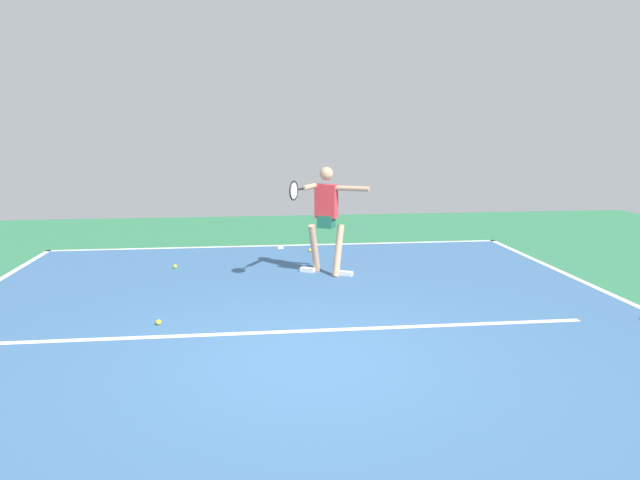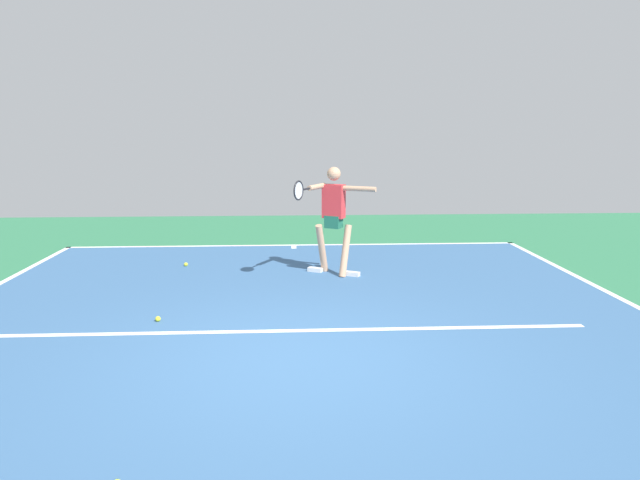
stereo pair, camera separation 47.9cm
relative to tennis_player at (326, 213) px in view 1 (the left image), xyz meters
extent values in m
plane|color=#2D754C|center=(0.61, 3.53, -1.00)|extent=(20.41, 20.41, 0.00)
cube|color=#38608E|center=(0.61, 3.53, -0.99)|extent=(9.09, 12.09, 0.00)
cube|color=white|center=(0.61, -2.47, -0.99)|extent=(9.09, 0.10, 0.01)
cube|color=white|center=(0.61, 2.66, -0.99)|extent=(6.82, 0.10, 0.01)
cube|color=white|center=(0.61, -2.27, -0.99)|extent=(0.10, 0.30, 0.01)
cylinder|color=tan|center=(-0.19, 0.06, -0.60)|extent=(0.26, 0.36, 0.83)
cube|color=white|center=(-0.30, 0.12, -0.96)|extent=(0.26, 0.20, 0.07)
cylinder|color=tan|center=(0.17, -0.13, -0.60)|extent=(0.26, 0.36, 0.83)
cube|color=white|center=(0.28, -0.19, -0.96)|extent=(0.26, 0.20, 0.07)
cube|color=#1E664C|center=(-0.01, -0.03, -0.14)|extent=(0.31, 0.29, 0.20)
cube|color=red|center=(-0.01, -0.03, 0.19)|extent=(0.38, 0.32, 0.53)
sphere|color=tan|center=(-0.01, -0.03, 0.63)|extent=(0.22, 0.22, 0.22)
cylinder|color=tan|center=(-0.40, 0.17, 0.41)|extent=(0.51, 0.32, 0.08)
cylinder|color=tan|center=(0.26, 0.12, 0.44)|extent=(0.32, 0.51, 0.08)
cylinder|color=black|center=(0.44, 0.45, 0.44)|extent=(0.13, 0.21, 0.03)
torus|color=black|center=(0.56, 0.67, 0.44)|extent=(0.16, 0.27, 0.29)
cylinder|color=silver|center=(0.56, 0.67, 0.44)|extent=(0.12, 0.22, 0.25)
sphere|color=yellow|center=(2.48, -0.70, -0.96)|extent=(0.07, 0.07, 0.07)
sphere|color=yellow|center=(0.07, -1.78, -0.96)|extent=(0.07, 0.07, 0.07)
sphere|color=yellow|center=(2.31, 2.24, -0.96)|extent=(0.07, 0.07, 0.07)
camera|label=1|loc=(1.16, 9.03, 1.29)|focal=32.45mm
camera|label=2|loc=(0.69, 9.07, 1.29)|focal=32.45mm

